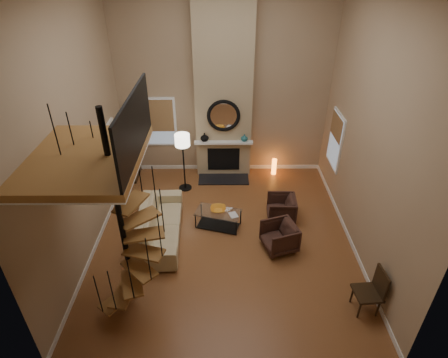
{
  "coord_description": "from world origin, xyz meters",
  "views": [
    {
      "loc": [
        -0.04,
        -6.77,
        5.93
      ],
      "look_at": [
        0.0,
        0.4,
        1.4
      ],
      "focal_mm": 29.42,
      "sensor_mm": 36.0,
      "label": 1
    }
  ],
  "objects_px": {
    "sofa": "(159,223)",
    "accent_lamp": "(274,167)",
    "armchair_near": "(284,208)",
    "side_chair": "(373,290)",
    "hutch": "(128,149)",
    "coffee_table": "(218,217)",
    "armchair_far": "(282,236)",
    "floor_lamp": "(183,145)"
  },
  "relations": [
    {
      "from": "sofa",
      "to": "accent_lamp",
      "type": "distance_m",
      "value": 4.24
    },
    {
      "from": "sofa",
      "to": "armchair_near",
      "type": "relative_size",
      "value": 3.46
    },
    {
      "from": "armchair_near",
      "to": "side_chair",
      "type": "height_order",
      "value": "side_chair"
    },
    {
      "from": "side_chair",
      "to": "sofa",
      "type": "bearing_deg",
      "value": 153.62
    },
    {
      "from": "hutch",
      "to": "accent_lamp",
      "type": "bearing_deg",
      "value": 2.07
    },
    {
      "from": "coffee_table",
      "to": "accent_lamp",
      "type": "bearing_deg",
      "value": 56.3
    },
    {
      "from": "armchair_far",
      "to": "floor_lamp",
      "type": "distance_m",
      "value": 3.67
    },
    {
      "from": "floor_lamp",
      "to": "side_chair",
      "type": "bearing_deg",
      "value": -47.49
    },
    {
      "from": "armchair_near",
      "to": "armchair_far",
      "type": "distance_m",
      "value": 1.08
    },
    {
      "from": "accent_lamp",
      "to": "side_chair",
      "type": "distance_m",
      "value": 5.19
    },
    {
      "from": "armchair_near",
      "to": "accent_lamp",
      "type": "xyz_separation_m",
      "value": [
        0.03,
        2.26,
        -0.1
      ]
    },
    {
      "from": "floor_lamp",
      "to": "accent_lamp",
      "type": "height_order",
      "value": "floor_lamp"
    },
    {
      "from": "hutch",
      "to": "armchair_near",
      "type": "xyz_separation_m",
      "value": [
        4.3,
        -2.11,
        -0.6
      ]
    },
    {
      "from": "sofa",
      "to": "coffee_table",
      "type": "bearing_deg",
      "value": -78.1
    },
    {
      "from": "coffee_table",
      "to": "accent_lamp",
      "type": "xyz_separation_m",
      "value": [
        1.69,
        2.54,
        -0.03
      ]
    },
    {
      "from": "armchair_far",
      "to": "floor_lamp",
      "type": "bearing_deg",
      "value": -153.94
    },
    {
      "from": "hutch",
      "to": "side_chair",
      "type": "bearing_deg",
      "value": -41.31
    },
    {
      "from": "coffee_table",
      "to": "side_chair",
      "type": "xyz_separation_m",
      "value": [
        2.91,
        -2.5,
        0.24
      ]
    },
    {
      "from": "sofa",
      "to": "floor_lamp",
      "type": "xyz_separation_m",
      "value": [
        0.43,
        2.1,
        1.02
      ]
    },
    {
      "from": "armchair_far",
      "to": "coffee_table",
      "type": "xyz_separation_m",
      "value": [
        -1.47,
        0.78,
        -0.07
      ]
    },
    {
      "from": "sofa",
      "to": "floor_lamp",
      "type": "height_order",
      "value": "floor_lamp"
    },
    {
      "from": "floor_lamp",
      "to": "side_chair",
      "type": "xyz_separation_m",
      "value": [
        3.88,
        -4.24,
        -0.89
      ]
    },
    {
      "from": "coffee_table",
      "to": "floor_lamp",
      "type": "distance_m",
      "value": 2.29
    },
    {
      "from": "hutch",
      "to": "armchair_near",
      "type": "distance_m",
      "value": 4.83
    },
    {
      "from": "armchair_near",
      "to": "accent_lamp",
      "type": "relative_size",
      "value": 1.39
    },
    {
      "from": "hutch",
      "to": "coffee_table",
      "type": "distance_m",
      "value": 3.62
    },
    {
      "from": "coffee_table",
      "to": "armchair_near",
      "type": "bearing_deg",
      "value": 9.39
    },
    {
      "from": "sofa",
      "to": "armchair_near",
      "type": "xyz_separation_m",
      "value": [
        3.06,
        0.63,
        -0.04
      ]
    },
    {
      "from": "sofa",
      "to": "armchair_near",
      "type": "bearing_deg",
      "value": -80.79
    },
    {
      "from": "armchair_far",
      "to": "coffee_table",
      "type": "bearing_deg",
      "value": -136.07
    },
    {
      "from": "hutch",
      "to": "accent_lamp",
      "type": "height_order",
      "value": "hutch"
    },
    {
      "from": "armchair_near",
      "to": "coffee_table",
      "type": "distance_m",
      "value": 1.68
    },
    {
      "from": "floor_lamp",
      "to": "accent_lamp",
      "type": "relative_size",
      "value": 3.37
    },
    {
      "from": "sofa",
      "to": "coffee_table",
      "type": "xyz_separation_m",
      "value": [
        1.4,
        0.36,
        -0.11
      ]
    },
    {
      "from": "sofa",
      "to": "armchair_far",
      "type": "xyz_separation_m",
      "value": [
        2.87,
        -0.43,
        -0.04
      ]
    },
    {
      "from": "sofa",
      "to": "armchair_far",
      "type": "bearing_deg",
      "value": -100.93
    },
    {
      "from": "armchair_far",
      "to": "accent_lamp",
      "type": "bearing_deg",
      "value": 158.15
    },
    {
      "from": "hutch",
      "to": "armchair_far",
      "type": "relative_size",
      "value": 2.58
    },
    {
      "from": "armchair_near",
      "to": "floor_lamp",
      "type": "xyz_separation_m",
      "value": [
        -2.63,
        1.47,
        1.06
      ]
    },
    {
      "from": "sofa",
      "to": "accent_lamp",
      "type": "height_order",
      "value": "sofa"
    },
    {
      "from": "armchair_far",
      "to": "coffee_table",
      "type": "height_order",
      "value": "armchair_far"
    },
    {
      "from": "sofa",
      "to": "side_chair",
      "type": "bearing_deg",
      "value": -118.87
    }
  ]
}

